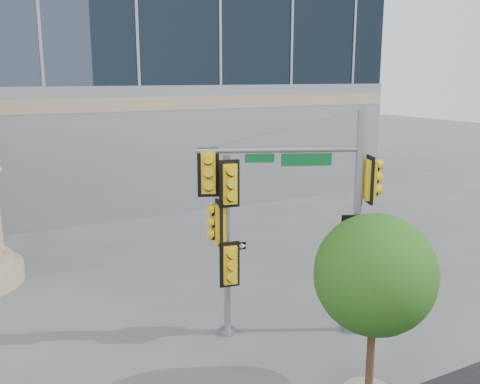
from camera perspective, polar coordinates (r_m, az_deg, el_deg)
name	(u,v)px	position (r m, az deg, el deg)	size (l,w,h in m)	color
ground	(261,372)	(12.48, 2.22, -18.68)	(120.00, 120.00, 0.00)	#545456
main_signal_pole	(317,199)	(13.14, 8.25, -0.72)	(4.11, 2.09, 5.64)	slate
secondary_signal_pole	(226,233)	(12.99, -1.48, -4.43)	(0.79, 0.67, 4.57)	slate
street_tree	(376,279)	(10.94, 14.28, -8.98)	(2.46, 2.40, 3.83)	#9C8A69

